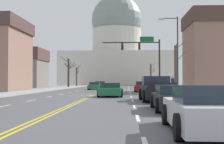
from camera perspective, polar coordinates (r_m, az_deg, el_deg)
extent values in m
cube|color=#4E4E53|center=(31.23, -3.17, -4.08)|extent=(14.00, 180.00, 0.06)
cube|color=yellow|center=(31.24, -3.39, -4.02)|extent=(0.10, 176.40, 0.00)
cube|color=yellow|center=(31.22, -2.95, -4.03)|extent=(0.10, 176.40, 0.00)
cube|color=silver|center=(12.23, 4.46, -7.93)|extent=(0.12, 2.20, 0.00)
cube|color=silver|center=(17.40, 3.88, -6.02)|extent=(0.12, 2.20, 0.00)
cube|color=silver|center=(22.59, 3.56, -4.98)|extent=(0.12, 2.20, 0.00)
cube|color=silver|center=(27.78, 3.37, -4.33)|extent=(0.12, 2.20, 0.00)
cube|color=silver|center=(32.98, 3.23, -3.89)|extent=(0.12, 2.20, 0.00)
cube|color=silver|center=(38.17, 3.14, -3.57)|extent=(0.12, 2.20, 0.00)
cube|color=silver|center=(43.37, 3.06, -3.32)|extent=(0.12, 2.20, 0.00)
cube|color=silver|center=(48.57, 3.01, -3.13)|extent=(0.12, 2.20, 0.00)
cube|color=silver|center=(53.76, 2.96, -2.97)|extent=(0.12, 2.20, 0.00)
cube|color=silver|center=(58.96, 2.92, -2.85)|extent=(0.12, 2.20, 0.00)
cube|color=silver|center=(64.16, 2.89, -2.74)|extent=(0.12, 2.20, 0.00)
cube|color=silver|center=(69.36, 2.86, -2.65)|extent=(0.12, 2.20, 0.00)
cube|color=silver|center=(74.56, 2.84, -2.57)|extent=(0.12, 2.20, 0.00)
cube|color=silver|center=(79.76, 2.82, -2.50)|extent=(0.12, 2.20, 0.00)
cube|color=silver|center=(84.96, 2.80, -2.44)|extent=(0.12, 2.20, 0.00)
cube|color=silver|center=(90.16, 2.78, -2.39)|extent=(0.12, 2.20, 0.00)
cube|color=silver|center=(95.36, 2.77, -2.34)|extent=(0.12, 2.20, 0.00)
cube|color=silver|center=(18.60, -18.33, -5.65)|extent=(0.12, 2.20, 0.00)
cube|color=silver|center=(23.53, -13.80, -4.80)|extent=(0.12, 2.20, 0.00)
cube|color=silver|center=(28.55, -10.86, -4.23)|extent=(0.12, 2.20, 0.00)
cube|color=silver|center=(33.63, -8.81, -3.83)|extent=(0.12, 2.20, 0.00)
cube|color=silver|center=(38.73, -7.29, -3.53)|extent=(0.12, 2.20, 0.00)
cube|color=silver|center=(43.86, -6.13, -3.30)|extent=(0.12, 2.20, 0.00)
cube|color=silver|center=(49.01, -5.22, -3.11)|extent=(0.12, 2.20, 0.00)
cube|color=silver|center=(54.16, -4.48, -2.96)|extent=(0.12, 2.20, 0.00)
cube|color=silver|center=(59.33, -3.86, -2.84)|extent=(0.12, 2.20, 0.00)
cube|color=silver|center=(64.50, -3.35, -2.73)|extent=(0.12, 2.20, 0.00)
cube|color=silver|center=(69.67, -2.91, -2.64)|extent=(0.12, 2.20, 0.00)
cube|color=silver|center=(74.85, -2.54, -2.56)|extent=(0.12, 2.20, 0.00)
cube|color=silver|center=(80.03, -2.21, -2.50)|extent=(0.12, 2.20, 0.00)
cube|color=silver|center=(85.21, -1.92, -2.44)|extent=(0.12, 2.20, 0.00)
cube|color=silver|center=(90.40, -1.66, -2.39)|extent=(0.12, 2.20, 0.00)
cube|color=silver|center=(95.58, -1.44, -2.34)|extent=(0.12, 2.20, 0.00)
cube|color=#979797|center=(31.54, 12.42, -3.84)|extent=(3.00, 180.00, 0.14)
cube|color=#979797|center=(33.16, -17.98, -3.69)|extent=(3.00, 180.00, 0.14)
cylinder|color=#28282D|center=(45.23, 8.24, 1.29)|extent=(0.22, 0.22, 6.88)
cylinder|color=#28282D|center=(45.26, 3.29, 5.14)|extent=(7.80, 0.16, 0.16)
cube|color=black|center=(45.23, 4.77, 4.43)|extent=(0.32, 0.28, 0.92)
sphere|color=red|center=(45.10, 4.78, 4.81)|extent=(0.22, 0.22, 0.22)
sphere|color=#332B05|center=(45.07, 4.78, 4.45)|extent=(0.22, 0.22, 0.22)
sphere|color=black|center=(45.04, 4.78, 4.10)|extent=(0.22, 0.22, 0.22)
cube|color=black|center=(45.20, 1.80, 4.43)|extent=(0.32, 0.28, 0.92)
sphere|color=red|center=(45.07, 1.80, 4.81)|extent=(0.22, 0.22, 0.22)
sphere|color=#332B05|center=(45.04, 1.80, 4.45)|extent=(0.22, 0.22, 0.22)
sphere|color=black|center=(45.01, 1.80, 4.10)|extent=(0.22, 0.22, 0.22)
cube|color=#146033|center=(45.42, 6.05, 5.69)|extent=(1.90, 0.06, 0.70)
cylinder|color=#333338|center=(33.38, 11.33, 2.95)|extent=(0.14, 0.14, 7.62)
cylinder|color=#333338|center=(33.75, 9.93, 9.16)|extent=(1.61, 0.09, 0.09)
cube|color=#B2B2AD|center=(33.64, 8.55, 9.07)|extent=(0.56, 0.24, 0.16)
cube|color=beige|center=(104.41, 0.82, 0.51)|extent=(34.29, 19.65, 10.14)
cylinder|color=beige|center=(105.10, 0.82, 5.37)|extent=(15.44, 15.44, 7.68)
sphere|color=gray|center=(106.11, 0.82, 8.94)|extent=(16.06, 16.06, 16.06)
cube|color=#B71414|center=(41.23, 5.31, -2.72)|extent=(1.96, 4.74, 0.68)
cube|color=#232D38|center=(40.99, 5.31, -1.94)|extent=(1.68, 2.32, 0.45)
cylinder|color=black|center=(42.67, 4.03, -2.92)|extent=(0.24, 0.65, 0.64)
cylinder|color=black|center=(42.72, 6.50, -2.92)|extent=(0.24, 0.65, 0.64)
cylinder|color=black|center=(39.76, 4.03, -3.03)|extent=(0.24, 0.65, 0.64)
cylinder|color=black|center=(39.81, 6.69, -3.02)|extent=(0.24, 0.65, 0.64)
cube|color=#1E7247|center=(34.59, 0.07, -3.02)|extent=(1.86, 4.32, 0.61)
cube|color=#232D38|center=(34.36, 0.06, -2.19)|extent=(1.59, 2.01, 0.39)
cylinder|color=black|center=(35.94, -1.29, -3.19)|extent=(0.24, 0.65, 0.64)
cylinder|color=black|center=(35.92, 1.49, -3.19)|extent=(0.24, 0.65, 0.64)
cylinder|color=black|center=(33.30, -1.46, -3.32)|extent=(0.24, 0.65, 0.64)
cylinder|color=black|center=(33.27, 1.54, -3.33)|extent=(0.24, 0.65, 0.64)
cube|color=#1E7247|center=(28.57, -0.25, -3.33)|extent=(1.91, 4.69, 0.61)
cube|color=#232D38|center=(28.30, -0.27, -2.32)|extent=(1.67, 1.97, 0.41)
cylinder|color=black|center=(30.07, -1.93, -3.52)|extent=(0.22, 0.64, 0.64)
cylinder|color=black|center=(29.99, 1.68, -3.52)|extent=(0.22, 0.64, 0.64)
cylinder|color=black|center=(27.18, -2.37, -3.73)|extent=(0.22, 0.64, 0.64)
cylinder|color=black|center=(27.10, 1.62, -3.74)|extent=(0.22, 0.64, 0.64)
cube|color=black|center=(22.40, 7.81, -3.40)|extent=(2.09, 5.50, 0.81)
cube|color=#1E2833|center=(23.14, 7.57, -1.53)|extent=(1.83, 1.90, 0.65)
cube|color=black|center=(19.75, 8.75, -2.16)|extent=(1.77, 0.15, 0.22)
cylinder|color=black|center=(23.93, 5.04, -3.83)|extent=(0.30, 0.81, 0.80)
cylinder|color=black|center=(24.15, 9.60, -3.80)|extent=(0.30, 0.81, 0.80)
cylinder|color=black|center=(20.68, 5.71, -4.20)|extent=(0.30, 0.81, 0.80)
cylinder|color=black|center=(20.94, 10.98, -4.14)|extent=(0.30, 0.81, 0.80)
cube|color=black|center=(15.55, 10.82, -4.86)|extent=(1.83, 4.67, 0.59)
cube|color=#232D38|center=(15.42, 10.87, -3.01)|extent=(1.60, 2.17, 0.42)
cylinder|color=black|center=(16.90, 7.06, -5.07)|extent=(0.22, 0.64, 0.64)
cylinder|color=black|center=(17.13, 13.15, -4.99)|extent=(0.22, 0.64, 0.64)
cylinder|color=black|center=(14.02, 7.97, -5.79)|extent=(0.22, 0.64, 0.64)
cylinder|color=black|center=(14.30, 15.28, -5.67)|extent=(0.22, 0.64, 0.64)
cube|color=silver|center=(9.16, 15.88, -6.98)|extent=(1.86, 4.59, 0.66)
cube|color=#232D38|center=(8.78, 16.35, -3.62)|extent=(1.61, 1.96, 0.44)
cylinder|color=black|center=(10.43, 9.34, -7.27)|extent=(0.23, 0.64, 0.64)
cylinder|color=black|center=(7.64, 11.56, -9.37)|extent=(0.23, 0.64, 0.64)
cube|color=#1E7247|center=(50.45, -3.03, -2.55)|extent=(1.81, 4.26, 0.61)
cube|color=#232D38|center=(50.70, -3.00, -1.98)|extent=(1.56, 1.93, 0.39)
cylinder|color=black|center=(49.09, -2.14, -2.74)|extent=(0.23, 0.64, 0.64)
cylinder|color=black|center=(49.22, -4.15, -2.74)|extent=(0.23, 0.64, 0.64)
cylinder|color=black|center=(51.70, -1.96, -2.68)|extent=(0.23, 0.64, 0.64)
cylinder|color=black|center=(51.83, -3.87, -2.68)|extent=(0.23, 0.64, 0.64)
cube|color=#6B6056|center=(60.16, -2.05, -2.37)|extent=(1.89, 4.43, 0.63)
cube|color=#232D38|center=(60.51, -2.02, -1.84)|extent=(1.65, 1.93, 0.47)
cylinder|color=black|center=(58.74, -1.24, -2.54)|extent=(0.22, 0.64, 0.64)
cylinder|color=black|center=(58.88, -3.05, -2.54)|extent=(0.22, 0.64, 0.64)
cylinder|color=black|center=(61.47, -1.09, -2.50)|extent=(0.22, 0.64, 0.64)
cylinder|color=black|center=(61.60, -2.82, -2.49)|extent=(0.22, 0.64, 0.64)
cube|color=slate|center=(68.76, -16.03, -0.36)|extent=(10.33, 9.40, 5.38)
cube|color=#47332D|center=(68.95, -16.01, 2.86)|extent=(10.74, 9.78, 2.37)
cube|color=#8C6656|center=(47.29, 17.92, 2.22)|extent=(8.21, 8.83, 8.78)
cube|color=#47332D|center=(47.93, 17.87, 8.64)|extent=(8.54, 9.18, 1.95)
cylinder|color=brown|center=(69.84, 6.75, -0.55)|extent=(0.39, 0.39, 4.79)
cylinder|color=brown|center=(69.13, 6.63, 0.20)|extent=(0.47, 1.50, 1.05)
cylinder|color=brown|center=(69.87, 7.19, 0.05)|extent=(1.14, 0.15, 0.67)
cylinder|color=brown|center=(69.23, 7.11, 0.34)|extent=(0.88, 1.43, 1.06)
cylinder|color=brown|center=(69.92, 7.10, 1.18)|extent=(0.93, 0.13, 0.87)
cylinder|color=brown|center=(77.05, -6.17, -0.82)|extent=(0.36, 0.36, 4.30)
cylinder|color=brown|center=(76.54, -6.17, 0.57)|extent=(0.28, 1.16, 0.65)
cylinder|color=brown|center=(76.66, -5.97, 0.73)|extent=(0.76, 0.90, 1.23)
cylinder|color=brown|center=(76.79, -5.96, -0.10)|extent=(0.76, 0.61, 1.18)
cylinder|color=brown|center=(76.97, -5.78, 0.76)|extent=(1.15, 0.22, 1.32)
cylinder|color=brown|center=(76.70, -6.04, -0.16)|extent=(0.55, 0.78, 0.73)
cylinder|color=brown|center=(37.87, 11.03, 0.61)|extent=(0.37, 0.37, 5.24)
cylinder|color=brown|center=(38.46, 11.00, 2.21)|extent=(0.21, 1.10, 0.75)
cylinder|color=brown|center=(37.80, 11.75, 2.52)|extent=(0.99, 0.50, 1.06)
cylinder|color=brown|center=(38.48, 11.12, 4.26)|extent=(0.42, 0.96, 1.14)
cylinder|color=brown|center=(37.97, 11.79, 4.56)|extent=(1.07, 0.41, 0.91)
cylinder|color=#423328|center=(65.02, -7.56, -0.15)|extent=(0.39, 0.39, 5.54)
cylinder|color=#423328|center=(64.89, -7.87, 1.08)|extent=(0.78, 0.61, 1.17)
cylinder|color=#423328|center=(65.45, -6.88, 0.92)|extent=(1.49, 1.15, 1.06)
cylinder|color=#423328|center=(65.05, -8.26, 2.17)|extent=(1.64, 0.56, 1.07)
cylinder|color=#423328|center=(64.87, -7.31, 1.19)|extent=(0.73, 0.43, 1.07)
cylinder|color=#423328|center=(64.77, -7.92, 1.10)|extent=(0.79, 0.80, 0.64)
cylinder|color=#423328|center=(65.01, -6.98, 1.14)|extent=(1.37, 0.19, 1.48)
cylinder|color=#423328|center=(65.45, -7.70, 2.15)|extent=(0.54, 0.65, 0.99)
cylinder|color=#4C4238|center=(34.43, 10.33, -2.79)|extent=(0.16, 0.16, 0.90)
cylinder|color=#4C4238|center=(34.46, 10.64, -2.79)|extent=(0.16, 0.16, 0.90)
cylinder|color=#232838|center=(34.43, 10.48, -1.61)|extent=(0.34, 0.34, 0.60)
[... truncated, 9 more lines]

